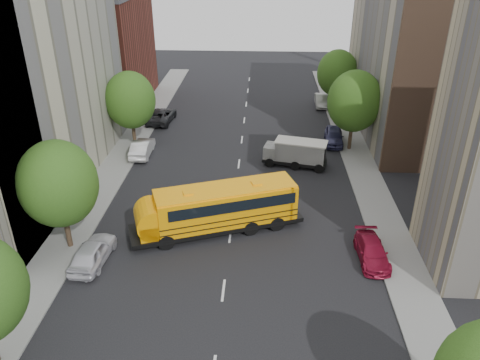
# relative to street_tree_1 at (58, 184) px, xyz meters

# --- Properties ---
(ground) EXTENTS (120.00, 120.00, 0.00)m
(ground) POSITION_rel_street_tree_1_xyz_m (11.00, 4.00, -4.95)
(ground) COLOR black
(ground) RESTS_ON ground
(sidewalk_left) EXTENTS (3.00, 80.00, 0.12)m
(sidewalk_left) POSITION_rel_street_tree_1_xyz_m (-0.50, 9.00, -4.89)
(sidewalk_left) COLOR slate
(sidewalk_left) RESTS_ON ground
(sidewalk_right) EXTENTS (3.00, 80.00, 0.12)m
(sidewalk_right) POSITION_rel_street_tree_1_xyz_m (22.50, 9.00, -4.89)
(sidewalk_right) COLOR slate
(sidewalk_right) RESTS_ON ground
(lane_markings) EXTENTS (0.15, 64.00, 0.01)m
(lane_markings) POSITION_rel_street_tree_1_xyz_m (11.00, 14.00, -4.95)
(lane_markings) COLOR silver
(lane_markings) RESTS_ON ground
(building_left_cream) EXTENTS (10.00, 26.00, 20.00)m
(building_left_cream) POSITION_rel_street_tree_1_xyz_m (-7.00, 10.00, 5.05)
(building_left_cream) COLOR beige
(building_left_cream) RESTS_ON ground
(building_left_redbrick) EXTENTS (10.00, 15.00, 13.00)m
(building_left_redbrick) POSITION_rel_street_tree_1_xyz_m (-7.00, 32.00, 1.55)
(building_left_redbrick) COLOR maroon
(building_left_redbrick) RESTS_ON ground
(building_right_far) EXTENTS (10.00, 22.00, 18.00)m
(building_right_far) POSITION_rel_street_tree_1_xyz_m (29.00, 24.00, 4.05)
(building_right_far) COLOR tan
(building_right_far) RESTS_ON ground
(building_right_sidewall) EXTENTS (10.10, 0.30, 18.00)m
(building_right_sidewall) POSITION_rel_street_tree_1_xyz_m (29.00, 13.00, 4.05)
(building_right_sidewall) COLOR brown
(building_right_sidewall) RESTS_ON ground
(street_tree_1) EXTENTS (5.12, 5.12, 7.90)m
(street_tree_1) POSITION_rel_street_tree_1_xyz_m (0.00, 0.00, 0.00)
(street_tree_1) COLOR #38281C
(street_tree_1) RESTS_ON ground
(street_tree_2) EXTENTS (4.99, 4.99, 7.71)m
(street_tree_2) POSITION_rel_street_tree_1_xyz_m (0.00, 18.00, -0.12)
(street_tree_2) COLOR #38281C
(street_tree_2) RESTS_ON ground
(street_tree_4) EXTENTS (5.25, 5.25, 8.10)m
(street_tree_4) POSITION_rel_street_tree_1_xyz_m (22.00, 18.00, 0.12)
(street_tree_4) COLOR #38281C
(street_tree_4) RESTS_ON ground
(street_tree_5) EXTENTS (4.86, 4.86, 7.51)m
(street_tree_5) POSITION_rel_street_tree_1_xyz_m (22.00, 30.00, -0.25)
(street_tree_5) COLOR #38281C
(street_tree_5) RESTS_ON ground
(school_bus) EXTENTS (12.73, 6.91, 3.54)m
(school_bus) POSITION_rel_street_tree_1_xyz_m (9.88, 2.53, -2.98)
(school_bus) COLOR black
(school_bus) RESTS_ON ground
(safari_truck) EXTENTS (6.19, 3.38, 2.52)m
(safari_truck) POSITION_rel_street_tree_1_xyz_m (16.33, 13.95, -3.62)
(safari_truck) COLOR black
(safari_truck) RESTS_ON ground
(parked_car_0) EXTENTS (2.23, 4.81, 1.60)m
(parked_car_0) POSITION_rel_street_tree_1_xyz_m (2.20, -1.64, -4.15)
(parked_car_0) COLOR silver
(parked_car_0) RESTS_ON ground
(parked_car_1) EXTENTS (1.76, 4.82, 1.58)m
(parked_car_1) POSITION_rel_street_tree_1_xyz_m (1.40, 15.53, -4.16)
(parked_car_1) COLOR silver
(parked_car_1) RESTS_ON ground
(parked_car_2) EXTENTS (3.01, 5.76, 1.55)m
(parked_car_2) POSITION_rel_street_tree_1_xyz_m (1.40, 24.97, -4.18)
(parked_car_2) COLOR black
(parked_car_2) RESTS_ON ground
(parked_car_3) EXTENTS (1.96, 4.54, 1.30)m
(parked_car_3) POSITION_rel_street_tree_1_xyz_m (20.60, -0.43, -4.30)
(parked_car_3) COLOR maroon
(parked_car_3) RESTS_ON ground
(parked_car_4) EXTENTS (2.32, 4.85, 1.60)m
(parked_car_4) POSITION_rel_street_tree_1_xyz_m (20.60, 19.52, -4.15)
(parked_car_4) COLOR #34345B
(parked_car_4) RESTS_ON ground
(parked_car_5) EXTENTS (1.67, 4.45, 1.45)m
(parked_car_5) POSITION_rel_street_tree_1_xyz_m (20.60, 31.80, -4.23)
(parked_car_5) COLOR #9C9D97
(parked_car_5) RESTS_ON ground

